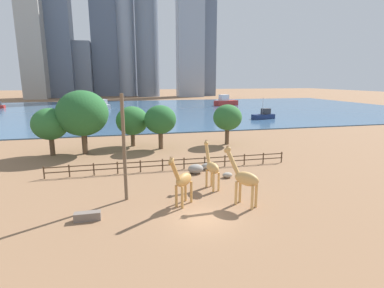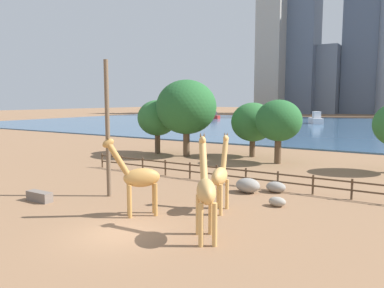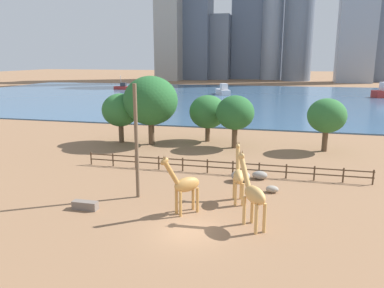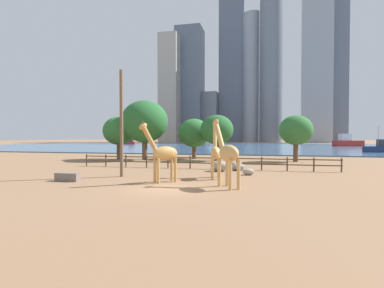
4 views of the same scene
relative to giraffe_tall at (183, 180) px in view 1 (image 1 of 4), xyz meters
name	(u,v)px [view 1 (image 1 of 4)]	position (x,y,z in m)	size (l,w,h in m)	color
ground_plane	(138,110)	(0.92, 77.42, -2.06)	(400.00, 400.00, 0.00)	#8C6647
harbor_water	(138,110)	(0.92, 74.42, -1.96)	(180.00, 86.00, 0.20)	#3D6084
giraffe_tall	(183,180)	(0.00, 0.00, 0.00)	(2.48, 2.57, 4.33)	#C18C47
giraffe_companion	(244,178)	(4.66, -1.03, 0.14)	(2.36, 3.01, 4.60)	tan
giraffe_young	(212,167)	(3.28, 3.03, -0.07)	(1.10, 2.63, 4.31)	tan
utility_pole	(124,148)	(-4.26, 2.18, 2.25)	(0.28, 0.28, 8.62)	brown
boulder_near_fence	(207,166)	(4.54, 8.72, -1.70)	(1.32, 0.96, 0.72)	gray
boulder_by_pole	(196,169)	(2.96, 7.69, -1.58)	(1.63, 1.29, 0.97)	gray
boulder_small	(227,175)	(5.71, 5.58, -1.79)	(1.01, 0.73, 0.54)	gray
feeding_trough	(87,216)	(-6.99, -0.96, -1.76)	(1.80, 0.60, 0.60)	#72665B
enclosure_fence	(174,163)	(0.91, 9.42, -1.30)	(26.12, 0.14, 1.30)	#4C3826
tree_left_large	(160,120)	(0.90, 19.83, 2.08)	(4.42, 4.42, 6.17)	brown
tree_center_broad	(82,113)	(-9.23, 19.29, 3.29)	(6.53, 6.53, 8.31)	brown
tree_right_tall	(227,118)	(11.07, 20.61, 1.99)	(4.28, 4.28, 6.01)	brown
tree_left_small	(50,124)	(-13.27, 19.43, 1.99)	(4.51, 4.51, 6.12)	brown
tree_right_small	(132,121)	(-2.87, 22.58, 1.69)	(4.62, 4.62, 5.86)	brown
boat_ferry	(103,105)	(-10.10, 81.74, -0.82)	(5.17, 7.40, 3.07)	silver
boat_tug	(226,102)	(33.34, 83.87, -0.52)	(9.56, 6.05, 3.96)	#B22D28
boat_barge	(264,115)	(29.45, 45.27, -1.00)	(6.03, 3.29, 5.14)	navy
skyline_tower_needle	(190,4)	(34.36, 146.65, 47.05)	(14.25, 9.61, 98.23)	#939EAD
skyline_tower_glass	(103,4)	(-11.43, 165.50, 48.66)	(15.11, 8.87, 101.44)	slate
skyline_block_left	(81,70)	(-25.22, 159.53, 12.84)	(12.10, 12.03, 29.81)	slate
skyline_block_right	(33,35)	(-44.73, 146.12, 28.58)	(10.68, 15.14, 61.28)	#ADA89E
skyline_tower_short	(205,16)	(45.01, 155.72, 43.45)	(11.94, 9.56, 91.02)	slate
skyline_block_wide	(127,28)	(0.91, 162.03, 35.90)	(11.17, 11.17, 75.94)	#939EAD
skyline_tower_far	(56,32)	(-35.59, 155.41, 31.89)	(15.38, 15.05, 67.91)	slate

